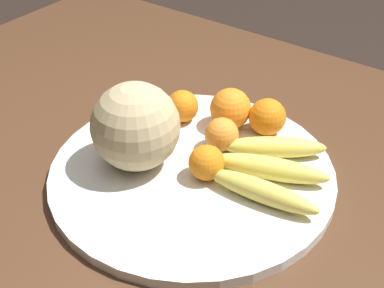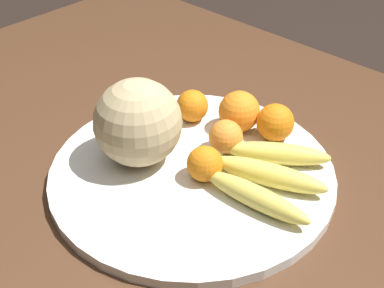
% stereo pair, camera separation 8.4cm
% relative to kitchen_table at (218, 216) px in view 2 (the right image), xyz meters
% --- Properties ---
extents(kitchen_table, '(1.59, 1.03, 0.74)m').
position_rel_kitchen_table_xyz_m(kitchen_table, '(0.00, 0.00, 0.00)').
color(kitchen_table, '#4C301E').
rests_on(kitchen_table, ground_plane).
extents(fruit_bowl, '(0.47, 0.47, 0.02)m').
position_rel_kitchen_table_xyz_m(fruit_bowl, '(-0.04, -0.03, 0.09)').
color(fruit_bowl, white).
rests_on(fruit_bowl, kitchen_table).
extents(melon, '(0.14, 0.14, 0.14)m').
position_rel_kitchen_table_xyz_m(melon, '(-0.12, -0.07, 0.17)').
color(melon, tan).
rests_on(melon, fruit_bowl).
extents(banana_bunch, '(0.21, 0.20, 0.04)m').
position_rel_kitchen_table_xyz_m(banana_bunch, '(0.07, 0.03, 0.12)').
color(banana_bunch, '#473819').
rests_on(banana_bunch, fruit_bowl).
extents(orange_front_left, '(0.07, 0.07, 0.07)m').
position_rel_kitchen_table_xyz_m(orange_front_left, '(0.01, 0.13, 0.14)').
color(orange_front_left, orange).
rests_on(orange_front_left, fruit_bowl).
extents(orange_front_right, '(0.06, 0.06, 0.06)m').
position_rel_kitchen_table_xyz_m(orange_front_right, '(-0.03, 0.05, 0.13)').
color(orange_front_right, orange).
rests_on(orange_front_right, fruit_bowl).
extents(orange_mid_center, '(0.06, 0.06, 0.06)m').
position_rel_kitchen_table_xyz_m(orange_mid_center, '(-0.14, 0.08, 0.13)').
color(orange_mid_center, orange).
rests_on(orange_mid_center, fruit_bowl).
extents(orange_back_left, '(0.07, 0.07, 0.07)m').
position_rel_kitchen_table_xyz_m(orange_back_left, '(-0.05, 0.11, 0.14)').
color(orange_back_left, orange).
rests_on(orange_back_left, fruit_bowl).
extents(orange_back_right, '(0.06, 0.06, 0.06)m').
position_rel_kitchen_table_xyz_m(orange_back_right, '(-0.01, -0.03, 0.13)').
color(orange_back_right, orange).
rests_on(orange_back_right, fruit_bowl).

